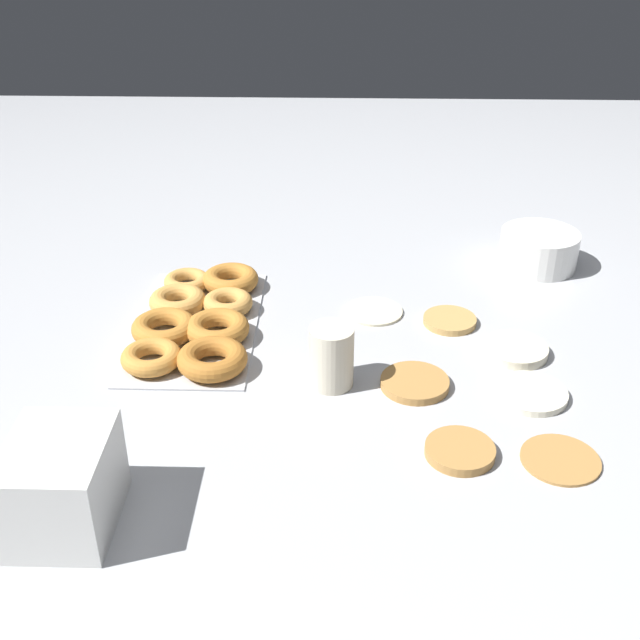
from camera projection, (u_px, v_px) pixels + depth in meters
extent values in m
plane|color=#B2B5BA|center=(369.00, 358.00, 1.21)|extent=(3.00, 3.00, 0.00)
cylinder|color=#B27F42|center=(415.00, 383.00, 1.14)|extent=(0.10, 0.10, 0.01)
cylinder|color=#B27F42|center=(460.00, 451.00, 1.01)|extent=(0.09, 0.09, 0.01)
cylinder|color=beige|center=(374.00, 310.00, 1.32)|extent=(0.10, 0.10, 0.01)
cylinder|color=tan|center=(450.00, 320.00, 1.29)|extent=(0.09, 0.09, 0.01)
cylinder|color=silver|center=(531.00, 393.00, 1.12)|extent=(0.10, 0.10, 0.01)
cylinder|color=beige|center=(515.00, 350.00, 1.21)|extent=(0.10, 0.10, 0.01)
cylinder|color=#B27F42|center=(561.00, 458.00, 1.00)|extent=(0.10, 0.10, 0.01)
cube|color=silver|center=(196.00, 324.00, 1.29)|extent=(0.36, 0.19, 0.01)
torus|color=#D19347|center=(187.00, 281.00, 1.39)|extent=(0.08, 0.08, 0.02)
torus|color=#D19347|center=(178.00, 301.00, 1.32)|extent=(0.09, 0.09, 0.03)
torus|color=#B7752D|center=(164.00, 328.00, 1.24)|extent=(0.10, 0.10, 0.03)
torus|color=#C68438|center=(151.00, 357.00, 1.17)|extent=(0.09, 0.09, 0.03)
torus|color=#B7752D|center=(231.00, 279.00, 1.39)|extent=(0.10, 0.10, 0.03)
torus|color=#D19347|center=(228.00, 303.00, 1.32)|extent=(0.08, 0.08, 0.03)
torus|color=#B7752D|center=(217.00, 328.00, 1.24)|extent=(0.10, 0.10, 0.03)
torus|color=#AD6B28|center=(212.00, 359.00, 1.17)|extent=(0.10, 0.10, 0.03)
cylinder|color=white|center=(539.00, 249.00, 1.46)|extent=(0.14, 0.14, 0.07)
cube|color=white|center=(68.00, 512.00, 0.90)|extent=(0.14, 0.11, 0.03)
cube|color=white|center=(64.00, 494.00, 0.89)|extent=(0.14, 0.11, 0.03)
cube|color=white|center=(60.00, 475.00, 0.88)|extent=(0.14, 0.11, 0.03)
cube|color=white|center=(55.00, 455.00, 0.86)|extent=(0.14, 0.11, 0.03)
cylinder|color=beige|center=(331.00, 357.00, 1.13)|extent=(0.06, 0.06, 0.09)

